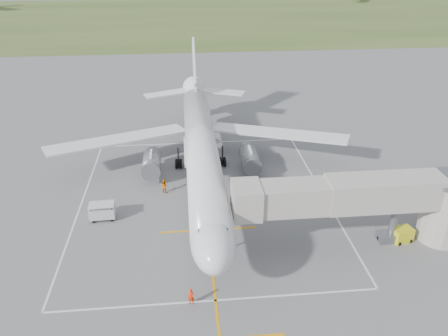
{
  "coord_description": "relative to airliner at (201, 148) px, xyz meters",
  "views": [
    {
      "loc": [
        -1.92,
        -46.97,
        26.6
      ],
      "look_at": [
        2.28,
        -4.0,
        4.0
      ],
      "focal_mm": 35.0,
      "sensor_mm": 36.0,
      "label": 1
    }
  ],
  "objects": [
    {
      "name": "ground",
      "position": [
        0.0,
        -0.75,
        -4.39
      ],
      "size": [
        700.0,
        700.0,
        0.0
      ],
      "primitive_type": "plane",
      "color": "#57575A",
      "rests_on": "ground"
    },
    {
      "name": "grass_strip",
      "position": [
        0.0,
        129.25,
        -4.38
      ],
      "size": [
        700.0,
        120.0,
        0.02
      ],
      "primitive_type": "cube",
      "color": "#3A4C21",
      "rests_on": "ground"
    },
    {
      "name": "apron_markings",
      "position": [
        0.0,
        -6.57,
        -4.38
      ],
      "size": [
        28.2,
        60.0,
        0.01
      ],
      "color": "orange",
      "rests_on": "ground"
    },
    {
      "name": "airliner",
      "position": [
        0.0,
        0.0,
        0.0
      ],
      "size": [
        38.93,
        46.75,
        13.52
      ],
      "color": "silver",
      "rests_on": "ground"
    },
    {
      "name": "jet_bridge",
      "position": [
        15.72,
        -14.25,
        0.35
      ],
      "size": [
        23.4,
        5.0,
        7.2
      ],
      "color": "gray",
      "rests_on": "ground"
    },
    {
      "name": "gpu_unit",
      "position": [
        19.06,
        -14.44,
        -3.68
      ],
      "size": [
        2.17,
        1.74,
        1.45
      ],
      "rotation": [
        0.0,
        0.0,
        0.23
      ],
      "color": "yellow",
      "rests_on": "ground"
    },
    {
      "name": "baggage_cart",
      "position": [
        -11.05,
        -7.61,
        -3.45
      ],
      "size": [
        2.71,
        1.7,
        1.84
      ],
      "rotation": [
        0.0,
        0.0,
        0.04
      ],
      "color": "silver",
      "rests_on": "ground"
    },
    {
      "name": "ramp_worker_nose",
      "position": [
        -2.0,
        -20.93,
        -3.62
      ],
      "size": [
        0.63,
        0.48,
        1.55
      ],
      "primitive_type": "imported",
      "rotation": [
        0.0,
        0.0,
        -0.21
      ],
      "color": "red",
      "rests_on": "ground"
    },
    {
      "name": "ramp_worker_wing",
      "position": [
        -4.61,
        -2.6,
        -3.55
      ],
      "size": [
        1.04,
        0.97,
        1.69
      ],
      "primitive_type": "imported",
      "rotation": [
        0.0,
        0.0,
        2.6
      ],
      "color": "#D66C06",
      "rests_on": "ground"
    }
  ]
}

